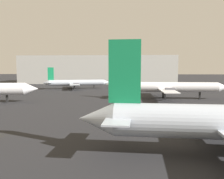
{
  "coord_description": "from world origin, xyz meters",
  "views": [
    {
      "loc": [
        -3.42,
        -11.62,
        8.54
      ],
      "look_at": [
        -7.16,
        46.71,
        3.04
      ],
      "focal_mm": 36.94,
      "sensor_mm": 36.0,
      "label": 1
    }
  ],
  "objects": [
    {
      "name": "airplane_distant",
      "position": [
        7.89,
        52.35,
        3.26
      ],
      "size": [
        32.05,
        24.2,
        8.67
      ],
      "rotation": [
        0.0,
        0.0,
        -0.01
      ],
      "color": "white",
      "rests_on": "ground_plane"
    },
    {
      "name": "terminal_building",
      "position": [
        -19.62,
        120.43,
        7.55
      ],
      "size": [
        84.43,
        26.11,
        15.09
      ],
      "primitive_type": "cube",
      "color": "#B7B7B2",
      "rests_on": "ground_plane"
    },
    {
      "name": "airplane_far_left",
      "position": [
        -24.13,
        81.22,
        2.53
      ],
      "size": [
        26.88,
        19.52,
        8.73
      ],
      "rotation": [
        0.0,
        0.0,
        0.26
      ],
      "color": "#B2BCCC",
      "rests_on": "ground_plane"
    }
  ]
}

